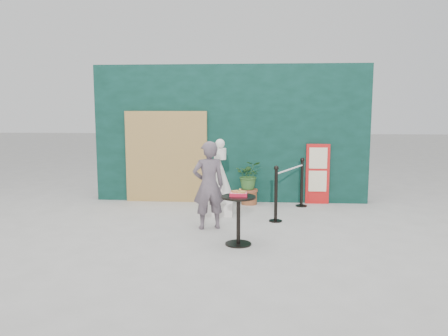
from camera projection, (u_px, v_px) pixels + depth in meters
ground at (218, 243)px, 6.72m from camera, size 60.00×60.00×0.00m
back_wall at (230, 134)px, 9.64m from camera, size 6.00×0.30×3.00m
bamboo_fence at (166, 157)px, 9.60m from camera, size 1.80×0.08×2.00m
woman at (209, 185)px, 7.43m from camera, size 0.64×0.52×1.51m
menu_board at (318, 174)px, 9.42m from camera, size 0.50×0.07×1.30m
statue at (220, 184)px, 8.45m from camera, size 0.58×0.58×1.48m
cafe_table at (238, 212)px, 6.57m from camera, size 0.52×0.52×0.75m
food_basket at (239, 194)px, 6.53m from camera, size 0.26×0.19×0.11m
planter at (249, 179)px, 9.37m from camera, size 0.56×0.48×0.95m
stanchion_barrier at (290, 189)px, 8.55m from camera, size 0.84×1.54×1.03m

